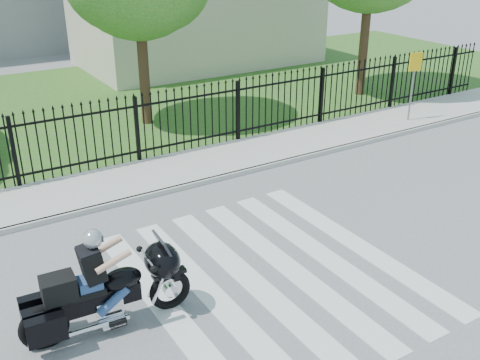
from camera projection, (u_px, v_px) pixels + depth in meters
ground at (270, 274)px, 9.96m from camera, size 120.00×120.00×0.00m
crosswalk at (270, 274)px, 9.96m from camera, size 5.00×5.50×0.01m
sidewalk at (155, 175)px, 13.82m from camera, size 40.00×2.00×0.12m
curb at (173, 189)px, 13.04m from camera, size 40.00×0.12×0.12m
grass_strip at (72, 107)px, 19.27m from camera, size 40.00×12.00×0.02m
iron_fence at (137, 131)px, 14.25m from camera, size 26.00×0.04×1.80m
building_low at (197, 23)px, 25.01m from camera, size 10.00×6.00×3.50m
motorcycle_rider at (102, 288)px, 8.35m from camera, size 2.66×0.90×1.76m
traffic_sign at (414, 73)px, 16.96m from camera, size 0.46×0.09×2.10m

